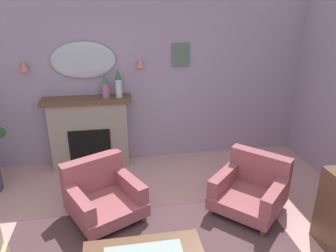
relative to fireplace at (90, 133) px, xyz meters
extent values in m
cube|color=#9E8CA8|center=(0.74, 0.22, 0.76)|extent=(6.62, 0.10, 2.67)
cube|color=gray|center=(0.00, 0.01, -0.02)|extent=(1.20, 0.28, 1.10)
cube|color=black|center=(0.00, -0.09, -0.19)|extent=(0.64, 0.12, 0.60)
cube|color=brown|center=(0.00, -0.01, 0.56)|extent=(1.36, 0.36, 0.06)
cylinder|color=#9E6084|center=(0.30, -0.03, 0.70)|extent=(0.12, 0.12, 0.22)
cone|color=#38753D|center=(0.30, -0.03, 0.89)|extent=(0.10, 0.10, 0.16)
cylinder|color=silver|center=(0.50, -0.03, 0.73)|extent=(0.10, 0.10, 0.27)
cone|color=#2D6633|center=(0.50, -0.03, 0.94)|extent=(0.10, 0.10, 0.16)
ellipsoid|color=#B2BCC6|center=(0.00, 0.14, 1.14)|extent=(0.96, 0.06, 0.56)
cone|color=#D17066|center=(-0.85, 0.09, 1.09)|extent=(0.14, 0.14, 0.14)
cone|color=#D17066|center=(0.85, 0.09, 1.09)|extent=(0.14, 0.14, 0.14)
cube|color=#4C6B56|center=(1.50, 0.15, 1.18)|extent=(0.28, 0.03, 0.36)
cube|color=#934C51|center=(2.04, -1.60, -0.39)|extent=(1.13, 1.13, 0.16)
cube|color=#934C51|center=(2.28, -1.36, -0.09)|extent=(0.68, 0.68, 0.45)
cube|color=#934C51|center=(1.80, -1.36, -0.20)|extent=(0.61, 0.61, 0.22)
cube|color=#934C51|center=(2.28, -1.85, -0.20)|extent=(0.61, 0.61, 0.22)
cylinder|color=brown|center=(1.56, -1.60, -0.52)|extent=(0.06, 0.06, 0.10)
cylinder|color=brown|center=(2.04, -2.09, -0.52)|extent=(0.06, 0.06, 0.10)
cylinder|color=brown|center=(2.04, -1.12, -0.52)|extent=(0.06, 0.06, 0.10)
cylinder|color=brown|center=(2.52, -1.61, -0.52)|extent=(0.06, 0.06, 0.10)
cube|color=#934C51|center=(0.24, -1.45, -0.39)|extent=(1.07, 1.07, 0.16)
cube|color=#934C51|center=(0.09, -1.15, -0.09)|extent=(0.79, 0.50, 0.45)
cube|color=#934C51|center=(-0.06, -1.60, -0.20)|extent=(0.45, 0.71, 0.22)
cube|color=#934C51|center=(0.55, -1.30, -0.20)|extent=(0.45, 0.71, 0.22)
cylinder|color=brown|center=(0.09, -1.91, -0.52)|extent=(0.06, 0.06, 0.10)
cylinder|color=brown|center=(0.70, -1.60, -0.52)|extent=(0.06, 0.06, 0.10)
cylinder|color=brown|center=(-0.21, -1.30, -0.52)|extent=(0.06, 0.06, 0.10)
cylinder|color=brown|center=(0.39, -0.99, -0.52)|extent=(0.06, 0.06, 0.10)
camera|label=1|loc=(0.44, -4.92, 2.04)|focal=34.79mm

